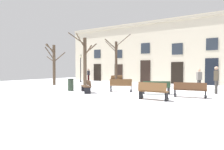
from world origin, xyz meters
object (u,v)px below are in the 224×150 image
(streetlamp, at_px, (81,65))
(person_strolling, at_px, (199,78))
(tree_center, at_px, (54,63))
(tree_foreground, at_px, (85,60))
(bench_near_center_tree, at_px, (121,85))
(bench_facing_shops, at_px, (118,79))
(litter_bin, at_px, (71,85))
(bench_back_to_back_right, at_px, (153,91))
(bench_back_to_back_left, at_px, (86,86))
(person_near_bench, at_px, (88,74))
(tree_near_facade, at_px, (116,61))
(bench_by_litter_bin, at_px, (190,90))
(bench_far_corner, at_px, (156,87))
(person_crossing_plaza, at_px, (216,78))

(streetlamp, relative_size, person_strolling, 2.11)
(tree_center, relative_size, streetlamp, 1.23)
(tree_foreground, distance_m, bench_near_center_tree, 5.60)
(bench_facing_shops, bearing_deg, litter_bin, -166.07)
(bench_near_center_tree, distance_m, bench_back_to_back_right, 3.85)
(bench_back_to_back_left, xyz_separation_m, person_strolling, (6.43, 5.75, 0.48))
(streetlamp, bearing_deg, bench_back_to_back_left, -47.09)
(bench_near_center_tree, relative_size, person_near_bench, 0.96)
(tree_near_facade, height_order, person_strolling, tree_near_facade)
(tree_foreground, relative_size, person_near_bench, 2.93)
(bench_facing_shops, bearing_deg, bench_near_center_tree, -136.79)
(bench_facing_shops, height_order, person_near_bench, person_near_bench)
(tree_foreground, xyz_separation_m, streetlamp, (-4.22, 4.29, -0.31))
(bench_by_litter_bin, xyz_separation_m, bench_back_to_back_right, (-1.49, -1.92, 0.01))
(litter_bin, distance_m, bench_by_litter_bin, 8.19)
(bench_near_center_tree, relative_size, bench_back_to_back_right, 1.03)
(bench_by_litter_bin, relative_size, bench_far_corner, 1.02)
(tree_center, relative_size, tree_near_facade, 0.85)
(bench_far_corner, bearing_deg, tree_foreground, -43.66)
(person_strolling, relative_size, person_crossing_plaza, 0.92)
(bench_back_to_back_right, height_order, person_strolling, person_strolling)
(person_strolling, bearing_deg, tree_foreground, 149.61)
(litter_bin, bearing_deg, tree_center, 149.99)
(bench_back_to_back_left, bearing_deg, bench_near_center_tree, 79.95)
(bench_far_corner, xyz_separation_m, person_strolling, (2.03, 4.11, 0.47))
(bench_back_to_back_left, distance_m, bench_back_to_back_right, 5.06)
(bench_back_to_back_right, bearing_deg, litter_bin, -6.66)
(bench_back_to_back_right, bearing_deg, tree_center, -16.94)
(tree_center, distance_m, person_strolling, 13.54)
(bench_near_center_tree, height_order, person_near_bench, person_near_bench)
(bench_near_center_tree, bearing_deg, bench_facing_shops, -83.14)
(tree_foreground, xyz_separation_m, litter_bin, (1.34, -3.27, -1.98))
(streetlamp, bearing_deg, bench_by_litter_bin, -25.72)
(bench_by_litter_bin, bearing_deg, litter_bin, 0.24)
(bench_facing_shops, bearing_deg, tree_foreground, 177.91)
(streetlamp, distance_m, litter_bin, 9.54)
(bench_back_to_back_right, height_order, person_near_bench, person_near_bench)
(bench_near_center_tree, distance_m, person_strolling, 6.24)
(tree_near_facade, xyz_separation_m, bench_back_to_back_right, (6.19, -6.86, -1.93))
(streetlamp, bearing_deg, tree_foreground, -45.46)
(tree_near_facade, relative_size, bench_near_center_tree, 3.11)
(bench_facing_shops, bearing_deg, tree_center, 145.02)
(bench_back_to_back_right, relative_size, person_strolling, 0.95)
(bench_by_litter_bin, distance_m, bench_far_corner, 2.15)
(tree_near_facade, height_order, bench_back_to_back_right, tree_near_facade)
(tree_near_facade, distance_m, bench_far_corner, 7.41)
(tree_center, bearing_deg, bench_facing_shops, 43.18)
(tree_center, distance_m, bench_near_center_tree, 9.01)
(tree_near_facade, height_order, bench_back_to_back_left, tree_near_facade)
(tree_near_facade, distance_m, person_strolling, 7.77)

